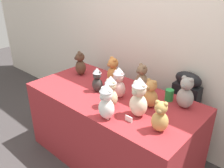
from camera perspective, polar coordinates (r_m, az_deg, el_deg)
The scene contains 18 objects.
ground_plane at distance 2.68m, azimuth -3.80°, elevation -19.49°, with size 10.00×10.00×0.00m, color #3D3838.
wall_back at distance 2.69m, azimuth 10.00°, elevation 12.39°, with size 7.00×0.08×2.60m, color silver.
display_table at distance 2.56m, azimuth 0.00°, elevation -10.37°, with size 1.75×0.86×0.78m, color maroon.
instrument_case at distance 2.67m, azimuth 16.64°, elevation -7.09°, with size 0.29×0.13×1.00m.
teddy_bear_cream at distance 1.96m, azimuth 6.40°, elevation -3.21°, with size 0.17×0.15×0.35m.
teddy_bear_blush at distance 2.25m, azimuth 1.58°, elevation 0.29°, with size 0.14×0.13×0.31m.
teddy_bear_cocoa at distance 2.80m, azimuth -7.59°, elevation 4.73°, with size 0.18×0.17×0.28m.
teddy_bear_ash at distance 2.18m, azimuth 17.20°, elevation -2.18°, with size 0.17×0.15×0.30m.
teddy_bear_charcoal at distance 2.39m, azimuth -3.56°, elevation 0.97°, with size 0.13×0.12×0.25m.
teddy_bear_caramel at distance 2.13m, azimuth 9.25°, elevation -2.42°, with size 0.15×0.13×0.27m.
teddy_bear_snow at distance 1.93m, azimuth -1.39°, elevation -4.23°, with size 0.15×0.13×0.32m.
teddy_bear_sand at distance 2.10m, azimuth -0.33°, elevation -1.90°, with size 0.14×0.12×0.30m.
teddy_bear_mocha at distance 2.43m, azimuth 7.13°, elevation 1.48°, with size 0.18×0.17×0.28m.
teddy_bear_ginger at distance 2.56m, azimuth 0.27°, elevation 3.08°, with size 0.19×0.18×0.29m.
teddy_bear_honey at distance 1.83m, azimuth 11.45°, elevation -7.79°, with size 0.16×0.14×0.26m.
party_cup_green at distance 2.30m, azimuth 13.55°, elevation -2.58°, with size 0.08×0.08×0.11m, color #238C3D.
name_card_front_left at distance 1.99m, azimuth -1.56°, elevation -7.59°, with size 0.07×0.01×0.05m, color white.
name_card_front_middle at distance 1.95m, azimuth 3.97°, elevation -8.35°, with size 0.07×0.01×0.05m, color white.
Camera 1 is at (1.39, -1.29, 1.89)m, focal length 38.17 mm.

